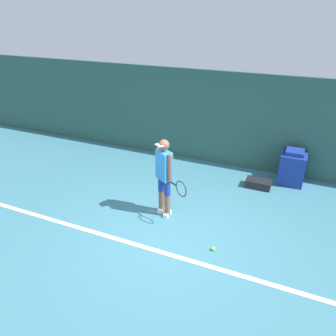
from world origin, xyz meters
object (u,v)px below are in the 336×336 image
(tennis_player, at_px, (165,174))
(equipment_bag, at_px, (258,184))
(covered_chair, at_px, (292,167))
(tennis_ball, at_px, (213,249))

(tennis_player, distance_m, equipment_bag, 2.74)
(tennis_player, xyz_separation_m, covered_chair, (2.37, 2.58, -0.54))
(tennis_player, xyz_separation_m, tennis_ball, (1.32, -0.74, -0.93))
(tennis_ball, relative_size, equipment_bag, 0.11)
(tennis_ball, relative_size, covered_chair, 0.08)
(covered_chair, bearing_deg, tennis_player, -132.60)
(tennis_player, distance_m, tennis_ball, 1.77)
(tennis_player, bearing_deg, equipment_bag, 80.90)
(tennis_ball, height_order, covered_chair, covered_chair)
(covered_chair, bearing_deg, tennis_ball, -107.64)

